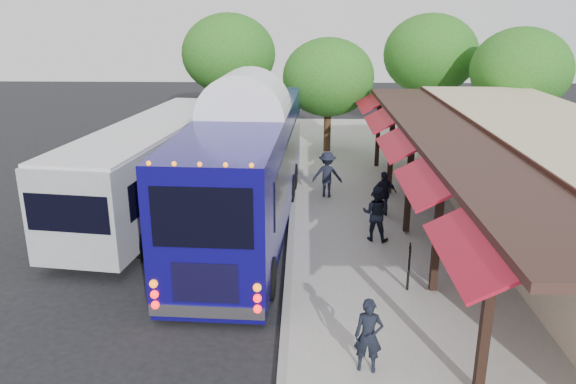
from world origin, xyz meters
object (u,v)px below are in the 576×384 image
(ped_c, at_px, (384,194))
(coach_bus, at_px, (247,163))
(ped_a, at_px, (369,336))
(city_bus, at_px, (155,162))
(sign_board, at_px, (409,261))
(ped_b, at_px, (376,213))
(ped_d, at_px, (327,175))

(ped_c, bearing_deg, coach_bus, -2.70)
(ped_a, bearing_deg, city_bus, 133.04)
(city_bus, height_order, ped_c, city_bus)
(ped_a, distance_m, sign_board, 3.71)
(ped_c, xyz_separation_m, sign_board, (-0.10, -5.56, 0.02))
(city_bus, distance_m, ped_a, 11.95)
(ped_b, xyz_separation_m, sign_board, (0.45, -3.31, -0.07))
(ped_b, bearing_deg, ped_d, -54.25)
(ped_d, bearing_deg, sign_board, 111.15)
(coach_bus, distance_m, city_bus, 3.94)
(coach_bus, relative_size, city_bus, 1.08)
(ped_a, xyz_separation_m, ped_c, (1.49, 9.00, 0.02))
(coach_bus, distance_m, ped_d, 4.21)
(ped_b, distance_m, ped_c, 2.32)
(ped_c, bearing_deg, ped_b, 62.89)
(ped_b, distance_m, ped_d, 4.49)
(ped_b, relative_size, ped_d, 1.00)
(city_bus, relative_size, ped_a, 7.90)
(city_bus, bearing_deg, coach_bus, -18.77)
(city_bus, bearing_deg, ped_c, 1.64)
(ped_b, distance_m, sign_board, 3.34)
(ped_a, distance_m, ped_b, 6.82)
(ped_d, xyz_separation_m, sign_board, (1.81, -7.59, -0.07))
(ped_b, height_order, ped_c, ped_b)
(ped_b, bearing_deg, ped_a, 100.19)
(ped_b, bearing_deg, coach_bus, -0.07)
(ped_c, relative_size, sign_board, 1.32)
(ped_d, height_order, sign_board, ped_d)
(city_bus, bearing_deg, ped_d, 18.18)
(city_bus, xyz_separation_m, ped_d, (6.30, 1.18, -0.75))
(city_bus, height_order, sign_board, city_bus)
(coach_bus, distance_m, ped_a, 8.83)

